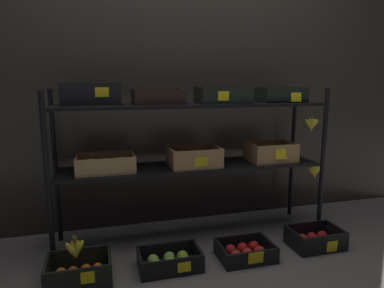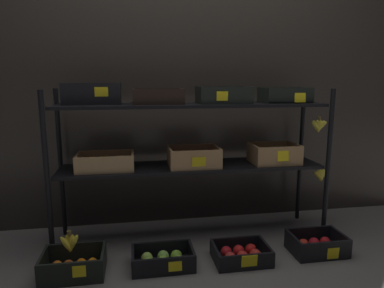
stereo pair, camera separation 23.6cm
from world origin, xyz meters
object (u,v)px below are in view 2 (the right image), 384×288
(crate_ground_apple_red, at_px, (241,254))
(crate_ground_right_apple_red, at_px, (317,246))
(crate_ground_tangerine, at_px, (74,266))
(banana_bunch_loose, at_px, (70,243))
(display_rack, at_px, (193,133))
(crate_ground_apple_green, at_px, (163,260))

(crate_ground_apple_red, relative_size, crate_ground_right_apple_red, 0.99)
(crate_ground_tangerine, bearing_deg, banana_bunch_loose, 173.93)
(display_rack, distance_m, crate_ground_apple_green, 0.85)
(crate_ground_apple_green, relative_size, banana_bunch_loose, 2.79)
(crate_ground_tangerine, relative_size, crate_ground_apple_red, 1.03)
(display_rack, relative_size, crate_ground_apple_green, 5.23)
(crate_ground_apple_green, xyz_separation_m, crate_ground_apple_red, (0.49, -0.01, -0.00))
(crate_ground_tangerine, height_order, crate_ground_apple_red, crate_ground_tangerine)
(display_rack, distance_m, crate_ground_tangerine, 1.11)
(display_rack, bearing_deg, crate_ground_apple_red, -58.03)
(crate_ground_apple_red, bearing_deg, crate_ground_right_apple_red, 1.84)
(crate_ground_apple_green, bearing_deg, crate_ground_right_apple_red, 0.30)
(crate_ground_apple_red, bearing_deg, crate_ground_apple_green, 178.64)
(crate_ground_apple_red, height_order, banana_bunch_loose, banana_bunch_loose)
(crate_ground_right_apple_red, xyz_separation_m, banana_bunch_loose, (-1.55, -0.00, 0.15))
(crate_ground_apple_green, height_order, banana_bunch_loose, banana_bunch_loose)
(crate_ground_apple_green, xyz_separation_m, crate_ground_right_apple_red, (1.02, 0.01, 0.00))
(crate_ground_right_apple_red, distance_m, banana_bunch_loose, 1.56)
(display_rack, bearing_deg, crate_ground_apple_green, -124.29)
(display_rack, distance_m, crate_ground_right_apple_red, 1.11)
(crate_ground_tangerine, distance_m, crate_ground_right_apple_red, 1.54)
(crate_ground_apple_green, height_order, crate_ground_right_apple_red, crate_ground_right_apple_red)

